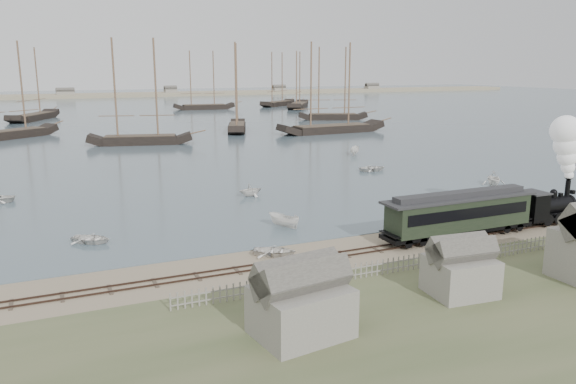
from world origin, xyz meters
name	(u,v)px	position (x,y,z in m)	size (l,w,h in m)	color
ground	(343,246)	(0.00, 0.00, 0.00)	(600.00, 600.00, 0.00)	tan
harbor_water	(107,109)	(0.00, 170.00, 0.03)	(600.00, 336.00, 0.06)	#445861
rail_track	(355,252)	(0.00, -2.00, 0.04)	(120.00, 1.80, 0.16)	#39271F
picket_fence_west	(310,287)	(-6.50, -7.00, 0.00)	(19.00, 0.10, 1.20)	gray
picket_fence_east	(525,253)	(12.50, -7.50, 0.00)	(15.00, 0.10, 1.20)	gray
shed_left	(301,335)	(-10.00, -13.00, 0.00)	(5.00, 4.00, 4.10)	gray
shed_mid	(459,294)	(2.00, -12.00, 0.00)	(4.00, 3.50, 3.60)	gray
far_spit	(88,97)	(0.00, 250.00, 0.00)	(500.00, 20.00, 1.80)	tan
locomotive	(563,176)	(22.57, -2.00, 4.54)	(7.90, 2.95, 9.85)	black
passenger_coach	(459,213)	(10.36, -2.00, 2.26)	(14.81, 2.86, 3.60)	black
beached_dinghy	(275,251)	(-6.17, 0.08, 0.36)	(3.43, 2.45, 0.71)	white
rowboat_0	(91,239)	(-19.21, 9.21, 0.42)	(3.46, 2.47, 0.72)	white
rowboat_1	(250,190)	(-0.81, 20.28, 0.81)	(2.84, 2.45, 1.50)	white
rowboat_2	(284,221)	(-2.40, 6.96, 0.69)	(3.27, 1.23, 1.26)	white
rowboat_3	(373,168)	(20.68, 28.18, 0.47)	(3.93, 2.80, 0.81)	white
rowboat_4	(494,178)	(29.32, 13.68, 0.94)	(3.36, 2.90, 1.77)	white
rowboat_5	(354,151)	(25.82, 42.10, 0.75)	(3.58, 1.35, 1.38)	white
schooner_1	(6,89)	(-27.98, 90.44, 10.06)	(20.58, 4.75, 20.00)	black
schooner_2	(138,91)	(-5.01, 70.01, 10.06)	(19.39, 4.48, 20.00)	black
schooner_3	(236,87)	(19.13, 83.73, 10.06)	(17.86, 4.12, 20.00)	black
schooner_4	(332,88)	(37.73, 72.45, 10.06)	(25.55, 5.90, 20.00)	black
schooner_5	(333,83)	(52.79, 99.85, 10.06)	(19.00, 4.38, 20.00)	black
schooner_7	(30,83)	(-23.71, 132.88, 10.06)	(23.40, 5.40, 20.00)	black
schooner_8	(203,80)	(30.27, 151.78, 10.06)	(20.87, 4.82, 20.00)	black
schooner_9	(278,79)	(60.32, 157.47, 10.06)	(20.14, 4.65, 20.00)	black
schooner_10	(298,80)	(63.26, 145.42, 10.06)	(24.47, 5.65, 20.00)	black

